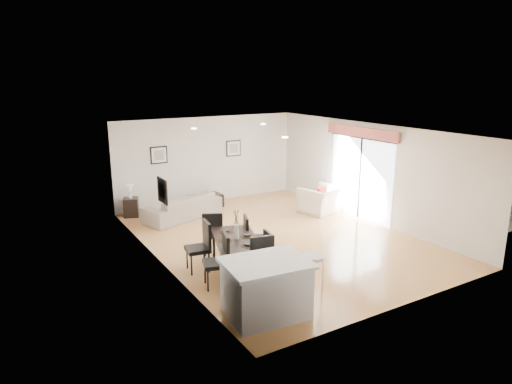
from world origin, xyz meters
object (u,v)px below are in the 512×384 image
sofa (183,207)px  coffee_table (206,201)px  kitchen_island (266,288)px  bar_stool (313,262)px  dining_chair_wfar (202,243)px  dining_chair_foot (213,231)px  dining_table (236,242)px  dining_chair_efar (251,235)px  dining_chair_enear (272,249)px  dining_chair_head (264,262)px  side_table (131,207)px  armchair (322,200)px  dining_chair_wnear (220,257)px

sofa → coffee_table: size_ratio=2.38×
kitchen_island → bar_stool: bearing=6.0°
dining_chair_wfar → dining_chair_foot: (0.55, 0.64, -0.03)m
dining_chair_foot → bar_stool: 2.95m
dining_chair_wfar → kitchen_island: (0.16, -2.25, -0.09)m
dining_table → dining_chair_wfar: (-0.59, 0.41, -0.05)m
kitchen_island → bar_stool: 1.00m
dining_table → sofa: bearing=102.3°
dining_chair_efar → kitchen_island: kitchen_island is taller
dining_chair_foot → coffee_table: (1.47, 3.57, -0.37)m
dining_chair_enear → dining_chair_foot: bearing=32.5°
dining_table → kitchen_island: (-0.43, -1.83, -0.14)m
dining_chair_efar → bar_stool: dining_chair_efar is taller
dining_chair_efar → kitchen_island: size_ratio=0.65×
sofa → dining_chair_head: dining_chair_head is taller
dining_chair_efar → side_table: (-1.41, 4.40, -0.27)m
dining_chair_efar → dining_chair_head: dining_chair_head is taller
dining_chair_enear → dining_chair_efar: dining_chair_efar is taller
kitchen_island → armchair: bearing=48.7°
coffee_table → dining_chair_wfar: bearing=-118.6°
sofa → bar_stool: bearing=73.0°
dining_chair_efar → bar_stool: size_ratio=1.11×
dining_chair_wnear → dining_chair_head: 0.86m
dining_chair_efar → coffee_table: size_ratio=1.01×
dining_chair_efar → sofa: bearing=24.1°
bar_stool → dining_chair_foot: bearing=101.2°
dining_chair_enear → dining_chair_head: size_ratio=0.85×
armchair → coffee_table: bearing=-53.7°
dining_chair_efar → dining_chair_head: bearing=179.7°
sofa → side_table: bearing=-54.8°
bar_stool → dining_chair_wfar: bearing=116.6°
dining_chair_wnear → coffee_table: size_ratio=1.09×
dining_chair_foot → bar_stool: bearing=126.4°
dining_chair_foot → kitchen_island: size_ratio=0.67×
armchair → dining_chair_head: (-4.12, -3.42, 0.20)m
dining_chair_efar → side_table: 4.63m
dining_chair_wnear → dining_chair_wfar: bearing=-163.7°
dining_table → bar_stool: bearing=-55.6°
dining_chair_wfar → dining_chair_efar: dining_chair_wfar is taller
sofa → armchair: bearing=138.7°
dining_table → bar_stool: bar_stool is taller
dining_table → dining_chair_head: 1.05m
sofa → dining_chair_foot: dining_chair_foot is taller
coffee_table → sofa: bearing=-150.0°
dining_chair_wfar → dining_chair_head: bearing=31.4°
bar_stool → side_table: bearing=101.3°
dining_chair_wfar → dining_chair_foot: dining_chair_wfar is taller
sofa → dining_chair_head: 5.03m
dining_chair_foot → side_table: (-0.77, 3.80, -0.29)m
dining_chair_enear → dining_chair_wfar: bearing=64.3°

